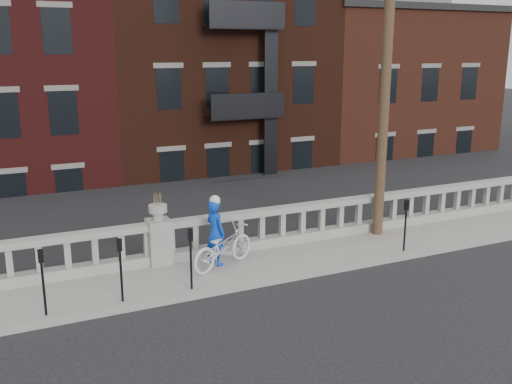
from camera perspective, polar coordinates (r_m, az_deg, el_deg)
ground at (r=10.85m, az=-3.77°, el=-14.71°), size 120.00×120.00×0.00m
sidewalk at (r=13.39m, az=-8.45°, el=-8.66°), size 32.00×2.20×0.15m
balustrade at (r=14.05m, az=-9.64°, el=-5.13°), size 28.00×0.34×1.03m
planter_pedestal at (r=13.99m, az=-9.67°, el=-4.40°), size 0.55×0.55×1.76m
lower_level at (r=32.29m, az=-17.94°, el=8.86°), size 80.00×44.00×20.80m
utility_pole at (r=15.73m, az=12.99°, el=13.82°), size 1.60×0.28×10.00m
parking_meter_a at (r=11.85m, az=-20.58°, el=-7.76°), size 0.10×0.09×1.36m
parking_meter_b at (r=12.01m, az=-13.40°, el=-6.91°), size 0.10×0.09×1.36m
parking_meter_c at (r=12.36m, az=-6.55°, el=-6.00°), size 0.10×0.09×1.36m
parking_meter_d at (r=15.06m, az=14.74°, el=-2.67°), size 0.10×0.09×1.36m
bicycle at (r=13.65m, az=-3.33°, el=-5.47°), size 2.02×1.41×1.01m
cyclist at (r=13.72m, az=-4.09°, el=-4.04°), size 0.55×0.68×1.61m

